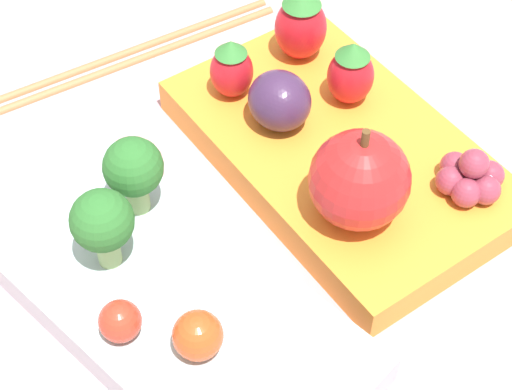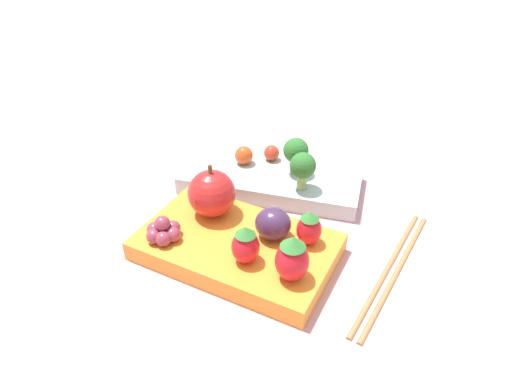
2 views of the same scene
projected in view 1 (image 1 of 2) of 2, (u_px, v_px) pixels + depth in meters
The scene contains 14 objects.
ground_plane at pixel (256, 244), 0.48m from camera, with size 4.00×4.00×0.00m, color #C6939E.
bento_box_savoury at pixel (160, 296), 0.44m from camera, with size 0.24×0.13×0.02m.
bento_box_fruit at pixel (340, 152), 0.50m from camera, with size 0.22×0.14×0.02m.
broccoli_floret_0 at pixel (134, 169), 0.44m from camera, with size 0.03×0.03×0.05m.
broccoli_floret_1 at pixel (102, 223), 0.42m from camera, with size 0.03×0.03×0.05m.
cherry_tomato_0 at pixel (198, 335), 0.40m from camera, with size 0.02×0.02×0.02m.
cherry_tomato_1 at pixel (120, 321), 0.41m from camera, with size 0.02×0.02×0.02m.
apple at pixel (359, 180), 0.44m from camera, with size 0.05×0.05×0.06m.
strawberry_0 at pixel (231, 68), 0.51m from camera, with size 0.03×0.03×0.04m.
strawberry_1 at pixel (351, 73), 0.50m from camera, with size 0.03×0.03×0.04m.
strawberry_2 at pixel (301, 24), 0.53m from camera, with size 0.03×0.03×0.05m.
plum at pixel (280, 101), 0.49m from camera, with size 0.04×0.04×0.03m.
grape_cluster at pixel (471, 176), 0.47m from camera, with size 0.04×0.04×0.03m.
chopsticks_pair at pixel (133, 53), 0.57m from camera, with size 0.05×0.21×0.01m.
Camera 1 is at (-0.22, 0.18, 0.38)m, focal length 60.00 mm.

